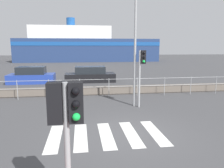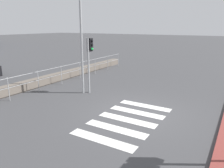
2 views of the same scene
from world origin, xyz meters
The scene contains 10 objects.
ground_plane centered at (0.00, 0.00, 0.00)m, with size 160.00×160.00×0.00m, color #424244.
crosswalk centered at (-0.88, 0.00, 0.00)m, with size 4.05×2.40×0.01m.
seawall centered at (0.00, 6.86, 0.25)m, with size 20.23×0.55×0.50m.
harbor_fence centered at (0.00, 5.99, 0.77)m, with size 18.24×0.04×1.18m.
traffic_light_near centered at (-1.98, -3.76, 2.00)m, with size 0.58×0.41×2.54m.
traffic_light_far centered at (1.35, 3.41, 2.16)m, with size 0.34×0.32×2.94m.
streetlamp centered at (1.05, 3.44, 3.67)m, with size 0.32×1.30×5.86m.
ferry_boat centered at (-0.72, 41.74, 3.17)m, with size 30.08×7.70×9.26m.
parked_car_blue centered at (-5.96, 12.31, 0.61)m, with size 3.88×1.80×1.43m.
parked_car_black centered at (-0.89, 12.31, 0.59)m, with size 4.43×1.87×1.38m.
Camera 1 is at (-1.73, -7.31, 3.10)m, focal length 35.00 mm.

